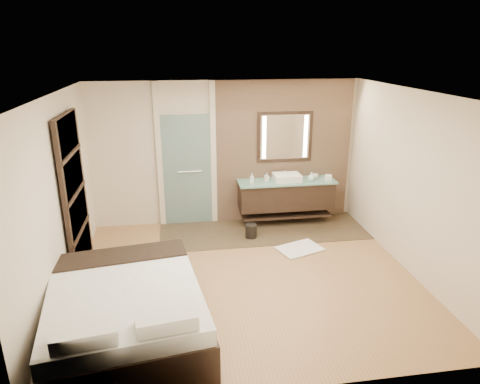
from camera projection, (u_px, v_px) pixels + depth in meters
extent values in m
plane|color=olive|center=(245.00, 277.00, 6.41)|extent=(5.00, 5.00, 0.00)
cube|color=#3D3021|center=(263.00, 230.00, 7.99)|extent=(3.80, 1.30, 0.01)
cube|color=tan|center=(284.00, 152.00, 8.19)|extent=(2.60, 0.08, 2.70)
cube|color=black|center=(286.00, 195.00, 8.17)|extent=(1.80, 0.50, 0.50)
cube|color=black|center=(285.00, 214.00, 8.30)|extent=(1.71, 0.45, 0.04)
cube|color=#7EC1B1|center=(287.00, 181.00, 8.06)|extent=(1.85, 0.55, 0.03)
cube|color=white|center=(287.00, 177.00, 8.03)|extent=(0.50, 0.38, 0.13)
cylinder|color=silver|center=(284.00, 174.00, 8.21)|extent=(0.03, 0.03, 0.18)
cylinder|color=silver|center=(285.00, 170.00, 8.14)|extent=(0.02, 0.10, 0.02)
cube|color=black|center=(285.00, 137.00, 8.04)|extent=(1.06, 0.03, 0.96)
cube|color=white|center=(285.00, 137.00, 8.03)|extent=(0.94, 0.01, 0.84)
cube|color=#FFE7BF|center=(264.00, 138.00, 7.97)|extent=(0.07, 0.01, 0.80)
cube|color=#FFE7BF|center=(306.00, 136.00, 8.08)|extent=(0.07, 0.01, 0.80)
cube|color=#9DC6C2|center=(187.00, 171.00, 8.01)|extent=(0.90, 0.05, 2.10)
cylinder|color=silver|center=(190.00, 172.00, 7.97)|extent=(0.45, 0.03, 0.03)
cube|color=beige|center=(159.00, 156.00, 7.85)|extent=(0.10, 0.08, 2.70)
cube|color=beige|center=(213.00, 154.00, 7.99)|extent=(0.10, 0.08, 2.70)
cube|color=black|center=(75.00, 197.00, 6.23)|extent=(0.06, 1.20, 2.40)
cube|color=beige|center=(83.00, 248.00, 6.50)|extent=(0.02, 1.06, 0.52)
cube|color=beige|center=(78.00, 212.00, 6.31)|extent=(0.02, 1.06, 0.52)
cube|color=beige|center=(73.00, 174.00, 6.12)|extent=(0.02, 1.06, 0.52)
cube|color=beige|center=(68.00, 133.00, 5.93)|extent=(0.02, 1.06, 0.52)
cube|color=black|center=(127.00, 320.00, 5.03)|extent=(2.02, 2.38, 0.48)
cube|color=white|center=(124.00, 295.00, 4.92)|extent=(1.95, 2.32, 0.19)
cube|color=black|center=(121.00, 256.00, 5.62)|extent=(1.73, 0.72, 0.04)
cube|color=white|center=(85.00, 334.00, 3.97)|extent=(0.63, 0.40, 0.15)
cube|color=white|center=(166.00, 319.00, 4.18)|extent=(0.63, 0.40, 0.15)
cube|color=white|center=(300.00, 249.00, 7.25)|extent=(0.85, 0.71, 0.02)
cylinder|color=black|center=(251.00, 231.00, 7.66)|extent=(0.27, 0.27, 0.26)
cube|color=white|center=(328.00, 178.00, 8.07)|extent=(0.15, 0.15, 0.10)
imported|color=silver|center=(252.00, 179.00, 7.82)|extent=(0.10, 0.10, 0.21)
imported|color=#B2B2B2|center=(267.00, 177.00, 8.00)|extent=(0.09, 0.09, 0.16)
imported|color=silver|center=(311.00, 177.00, 8.02)|extent=(0.15, 0.15, 0.16)
imported|color=white|center=(315.00, 176.00, 8.16)|extent=(0.15, 0.15, 0.09)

